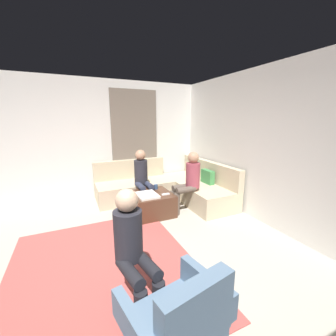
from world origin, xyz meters
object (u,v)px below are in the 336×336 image
(person_on_couch_back, at_px, (189,179))
(armchair, at_px, (177,331))
(sectional_couch, at_px, (170,187))
(coffee_mug, at_px, (156,187))
(game_remote, at_px, (166,194))
(ottoman, at_px, (152,204))
(person_on_couch_side, at_px, (142,176))
(person_on_armchair, at_px, (133,245))

(person_on_couch_back, bearing_deg, armchair, 148.34)
(sectional_couch, distance_m, coffee_mug, 0.66)
(game_remote, distance_m, armchair, 2.59)
(ottoman, relative_size, game_remote, 5.07)
(person_on_couch_back, xyz_separation_m, person_on_couch_side, (-0.62, -0.75, 0.00))
(person_on_couch_side, bearing_deg, armchair, 76.35)
(game_remote, bearing_deg, person_on_couch_side, -159.65)
(coffee_mug, height_order, game_remote, coffee_mug)
(ottoman, bearing_deg, person_on_armchair, -25.17)
(ottoman, bearing_deg, game_remote, 50.71)
(sectional_couch, height_order, person_on_couch_side, person_on_couch_side)
(game_remote, height_order, person_on_couch_back, person_on_couch_back)
(armchair, xyz_separation_m, person_on_armchair, (-0.68, -0.13, 0.33))
(sectional_couch, distance_m, person_on_armchair, 2.98)
(coffee_mug, relative_size, person_on_couch_back, 0.08)
(game_remote, relative_size, person_on_couch_back, 0.12)
(armchair, distance_m, person_on_couch_back, 2.87)
(ottoman, relative_size, coffee_mug, 8.00)
(game_remote, height_order, armchair, armchair)
(person_on_couch_side, xyz_separation_m, person_on_armchair, (2.36, -0.87, -0.01))
(game_remote, height_order, person_on_couch_side, person_on_couch_side)
(person_on_armchair, bearing_deg, person_on_couch_side, -120.75)
(sectional_couch, xyz_separation_m, person_on_couch_back, (0.77, 0.06, 0.38))
(coffee_mug, bearing_deg, ottoman, -39.29)
(coffee_mug, distance_m, armchair, 2.95)
(person_on_couch_side, distance_m, person_on_armchair, 2.51)
(game_remote, xyz_separation_m, armchair, (2.39, -0.98, -0.12))
(ottoman, distance_m, person_on_couch_back, 0.87)
(game_remote, distance_m, person_on_armchair, 2.05)
(coffee_mug, bearing_deg, sectional_couch, 128.58)
(ottoman, bearing_deg, armchair, -16.46)
(sectional_couch, xyz_separation_m, armchair, (3.19, -1.44, 0.03))
(coffee_mug, relative_size, armchair, 0.11)
(armchair, distance_m, person_on_armchair, 0.77)
(armchair, bearing_deg, person_on_couch_side, 65.77)
(sectional_couch, height_order, coffee_mug, sectional_couch)
(person_on_armchair, bearing_deg, sectional_couch, -132.58)
(game_remote, xyz_separation_m, person_on_couch_back, (-0.03, 0.51, 0.23))
(coffee_mug, bearing_deg, person_on_couch_back, 56.25)
(sectional_couch, bearing_deg, person_on_couch_back, 4.10)
(ottoman, height_order, person_on_couch_side, person_on_couch_side)
(game_remote, distance_m, person_on_couch_side, 0.73)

